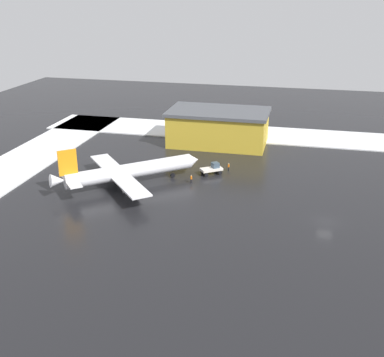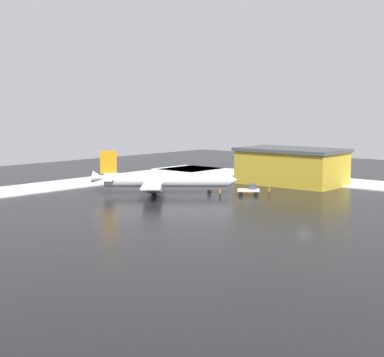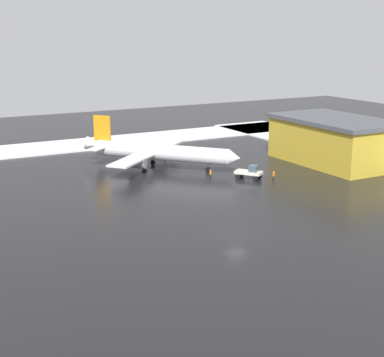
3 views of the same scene
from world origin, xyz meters
name	(u,v)px [view 1 (image 1 of 3)]	position (x,y,z in m)	size (l,w,h in m)	color
ground_plane	(326,222)	(0.00, 0.00, 0.00)	(240.00, 240.00, 0.00)	black
snow_bank_far	(322,138)	(0.00, -50.00, 0.16)	(152.00, 16.00, 0.31)	white
airplane_distant_tail	(127,171)	(38.58, -7.35, 3.08)	(25.70, 23.84, 9.32)	white
pushback_tug	(212,168)	(23.24, -17.76, 1.28)	(5.01, 4.50, 2.50)	silver
ground_crew_near_tug	(229,166)	(20.21, -20.60, 0.97)	(0.36, 0.36, 1.71)	black
ground_crew_by_nose_gear	(191,179)	(26.46, -11.72, 0.97)	(0.36, 0.36, 1.71)	black
cargo_hangar	(218,127)	(26.00, -39.29, 4.44)	(25.03, 15.06, 8.80)	gold
traffic_cone_near_nose	(99,177)	(45.90, -9.56, 0.28)	(0.36, 0.36, 0.55)	orange
traffic_cone_mid_line	(112,176)	(43.49, -11.26, 0.28)	(0.36, 0.36, 0.55)	orange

